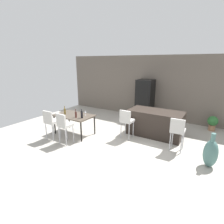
{
  "coord_description": "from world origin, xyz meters",
  "views": [
    {
      "loc": [
        2.39,
        -5.02,
        2.63
      ],
      "look_at": [
        -0.84,
        0.2,
        0.85
      ],
      "focal_mm": 28.2,
      "sensor_mm": 36.0,
      "label": 1
    }
  ],
  "objects_px": {
    "bar_chair_middle": "(178,129)",
    "dining_chair_near": "(51,120)",
    "kitchen_island": "(155,123)",
    "wine_glass_middle": "(57,112)",
    "wine_bottle_right": "(82,115)",
    "wine_glass_left": "(85,112)",
    "dining_chair_far": "(64,124)",
    "floor_vase": "(211,153)",
    "dining_table": "(74,117)",
    "refrigerator": "(145,100)",
    "wine_bottle_far": "(76,114)",
    "wine_bottle_near": "(65,111)",
    "bar_chair_left": "(126,120)",
    "potted_plant": "(213,122)"
  },
  "relations": [
    {
      "from": "dining_chair_near",
      "to": "wine_bottle_far",
      "type": "height_order",
      "value": "dining_chair_near"
    },
    {
      "from": "bar_chair_middle",
      "to": "dining_chair_near",
      "type": "xyz_separation_m",
      "value": [
        -3.84,
        -1.42,
        0.0
      ]
    },
    {
      "from": "wine_bottle_near",
      "to": "bar_chair_middle",
      "type": "bearing_deg",
      "value": 11.21
    },
    {
      "from": "dining_chair_far",
      "to": "refrigerator",
      "type": "relative_size",
      "value": 0.57
    },
    {
      "from": "kitchen_island",
      "to": "wine_glass_left",
      "type": "xyz_separation_m",
      "value": [
        -2.21,
        -1.27,
        0.4
      ]
    },
    {
      "from": "dining_chair_far",
      "to": "wine_bottle_near",
      "type": "height_order",
      "value": "wine_bottle_near"
    },
    {
      "from": "wine_glass_left",
      "to": "bar_chair_left",
      "type": "bearing_deg",
      "value": 16.06
    },
    {
      "from": "kitchen_island",
      "to": "potted_plant",
      "type": "height_order",
      "value": "kitchen_island"
    },
    {
      "from": "bar_chair_middle",
      "to": "wine_bottle_near",
      "type": "bearing_deg",
      "value": -168.79
    },
    {
      "from": "floor_vase",
      "to": "wine_bottle_far",
      "type": "bearing_deg",
      "value": -174.27
    },
    {
      "from": "wine_glass_left",
      "to": "floor_vase",
      "type": "xyz_separation_m",
      "value": [
        4.07,
        0.03,
        -0.48
      ]
    },
    {
      "from": "kitchen_island",
      "to": "dining_table",
      "type": "height_order",
      "value": "kitchen_island"
    },
    {
      "from": "dining_chair_far",
      "to": "floor_vase",
      "type": "xyz_separation_m",
      "value": [
        4.13,
        1.03,
        -0.32
      ]
    },
    {
      "from": "wine_bottle_right",
      "to": "wine_bottle_near",
      "type": "bearing_deg",
      "value": -178.8
    },
    {
      "from": "bar_chair_middle",
      "to": "wine_bottle_far",
      "type": "xyz_separation_m",
      "value": [
        -3.25,
        -0.81,
        0.15
      ]
    },
    {
      "from": "bar_chair_left",
      "to": "floor_vase",
      "type": "distance_m",
      "value": 2.66
    },
    {
      "from": "bar_chair_left",
      "to": "bar_chair_middle",
      "type": "bearing_deg",
      "value": 0.0
    },
    {
      "from": "dining_chair_near",
      "to": "dining_chair_far",
      "type": "height_order",
      "value": "same"
    },
    {
      "from": "dining_chair_far",
      "to": "wine_bottle_right",
      "type": "height_order",
      "value": "wine_bottle_right"
    },
    {
      "from": "wine_bottle_right",
      "to": "wine_bottle_near",
      "type": "xyz_separation_m",
      "value": [
        -0.8,
        -0.02,
        -0.0
      ]
    },
    {
      "from": "bar_chair_middle",
      "to": "dining_chair_near",
      "type": "distance_m",
      "value": 4.09
    },
    {
      "from": "bar_chair_middle",
      "to": "dining_chair_far",
      "type": "relative_size",
      "value": 1.0
    },
    {
      "from": "dining_table",
      "to": "refrigerator",
      "type": "height_order",
      "value": "refrigerator"
    },
    {
      "from": "dining_table",
      "to": "dining_chair_near",
      "type": "height_order",
      "value": "dining_chair_near"
    },
    {
      "from": "dining_chair_far",
      "to": "potted_plant",
      "type": "xyz_separation_m",
      "value": [
        4.04,
        3.87,
        -0.36
      ]
    },
    {
      "from": "bar_chair_left",
      "to": "dining_table",
      "type": "bearing_deg",
      "value": -161.24
    },
    {
      "from": "bar_chair_left",
      "to": "wine_glass_middle",
      "type": "height_order",
      "value": "bar_chair_left"
    },
    {
      "from": "bar_chair_left",
      "to": "potted_plant",
      "type": "relative_size",
      "value": 1.8
    },
    {
      "from": "dining_table",
      "to": "wine_bottle_near",
      "type": "bearing_deg",
      "value": -156.46
    },
    {
      "from": "dining_chair_far",
      "to": "wine_glass_middle",
      "type": "distance_m",
      "value": 0.9
    },
    {
      "from": "dining_table",
      "to": "wine_glass_middle",
      "type": "relative_size",
      "value": 8.16
    },
    {
      "from": "dining_chair_far",
      "to": "floor_vase",
      "type": "bearing_deg",
      "value": 13.96
    },
    {
      "from": "wine_bottle_right",
      "to": "bar_chair_middle",
      "type": "bearing_deg",
      "value": 13.76
    },
    {
      "from": "wine_bottle_far",
      "to": "potted_plant",
      "type": "relative_size",
      "value": 0.52
    },
    {
      "from": "wine_bottle_far",
      "to": "bar_chair_left",
      "type": "bearing_deg",
      "value": 27.38
    },
    {
      "from": "dining_chair_near",
      "to": "bar_chair_left",
      "type": "bearing_deg",
      "value": 33.32
    },
    {
      "from": "bar_chair_left",
      "to": "refrigerator",
      "type": "bearing_deg",
      "value": 97.48
    },
    {
      "from": "wine_bottle_right",
      "to": "wine_glass_left",
      "type": "xyz_separation_m",
      "value": [
        -0.12,
        0.32,
        -0.0
      ]
    },
    {
      "from": "wine_bottle_right",
      "to": "wine_glass_left",
      "type": "distance_m",
      "value": 0.34
    },
    {
      "from": "wine_glass_left",
      "to": "wine_glass_middle",
      "type": "xyz_separation_m",
      "value": [
        -0.82,
        -0.57,
        0.0
      ]
    },
    {
      "from": "wine_bottle_far",
      "to": "wine_bottle_near",
      "type": "distance_m",
      "value": 0.59
    },
    {
      "from": "wine_bottle_far",
      "to": "wine_bottle_near",
      "type": "height_order",
      "value": "wine_bottle_near"
    },
    {
      "from": "bar_chair_left",
      "to": "dining_chair_near",
      "type": "bearing_deg",
      "value": -146.68
    },
    {
      "from": "potted_plant",
      "to": "wine_glass_left",
      "type": "bearing_deg",
      "value": -144.12
    },
    {
      "from": "wine_glass_middle",
      "to": "wine_bottle_right",
      "type": "bearing_deg",
      "value": 14.57
    },
    {
      "from": "dining_table",
      "to": "wine_bottle_far",
      "type": "height_order",
      "value": "wine_bottle_far"
    },
    {
      "from": "refrigerator",
      "to": "wine_bottle_far",
      "type": "bearing_deg",
      "value": -110.7
    },
    {
      "from": "bar_chair_middle",
      "to": "dining_chair_near",
      "type": "relative_size",
      "value": 1.0
    },
    {
      "from": "kitchen_island",
      "to": "wine_glass_middle",
      "type": "distance_m",
      "value": 3.57
    },
    {
      "from": "dining_chair_far",
      "to": "floor_vase",
      "type": "height_order",
      "value": "dining_chair_far"
    }
  ]
}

